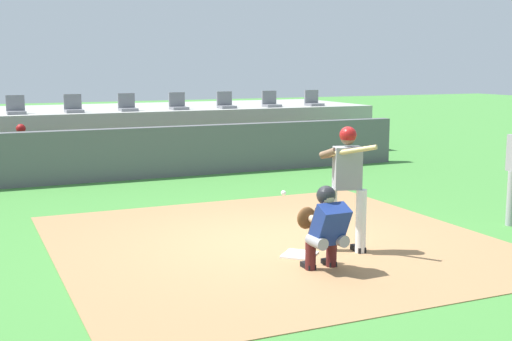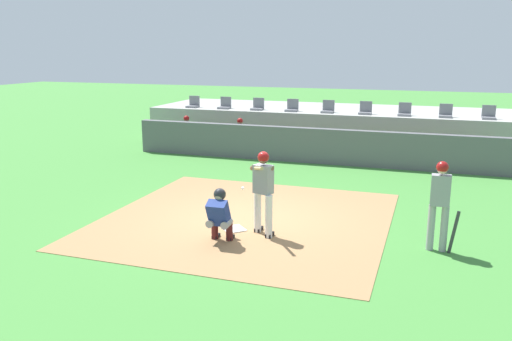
{
  "view_description": "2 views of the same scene",
  "coord_description": "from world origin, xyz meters",
  "px_view_note": "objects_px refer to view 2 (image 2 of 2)",
  "views": [
    {
      "loc": [
        -4.24,
        -8.87,
        2.66
      ],
      "look_at": [
        0.0,
        0.7,
        1.0
      ],
      "focal_mm": 47.11,
      "sensor_mm": 36.0,
      "label": 1
    },
    {
      "loc": [
        3.95,
        -10.87,
        3.87
      ],
      "look_at": [
        0.0,
        0.7,
        1.0
      ],
      "focal_mm": 36.81,
      "sensor_mm": 36.0,
      "label": 2
    }
  ],
  "objects_px": {
    "catcher_crouched": "(220,213)",
    "stadium_seat_2": "(258,107)",
    "stadium_seat_7": "(446,114)",
    "dugout_player_0": "(185,132)",
    "batter_at_plate": "(263,188)",
    "stadium_seat_4": "(328,109)",
    "stadium_seat_3": "(292,108)",
    "home_plate": "(234,229)",
    "stadium_seat_5": "(365,111)",
    "dugout_player_1": "(239,135)",
    "stadium_seat_1": "(225,105)",
    "on_deck_batter": "(440,200)",
    "stadium_seat_0": "(193,104)",
    "stadium_seat_6": "(405,112)",
    "stadium_seat_8": "(489,115)"
  },
  "relations": [
    {
      "from": "dugout_player_1",
      "to": "stadium_seat_1",
      "type": "xyz_separation_m",
      "value": [
        -1.39,
        2.03,
        0.86
      ]
    },
    {
      "from": "stadium_seat_7",
      "to": "catcher_crouched",
      "type": "bearing_deg",
      "value": -111.75
    },
    {
      "from": "stadium_seat_6",
      "to": "stadium_seat_0",
      "type": "bearing_deg",
      "value": 180.0
    },
    {
      "from": "batter_at_plate",
      "to": "stadium_seat_5",
      "type": "height_order",
      "value": "stadium_seat_5"
    },
    {
      "from": "stadium_seat_6",
      "to": "stadium_seat_8",
      "type": "distance_m",
      "value": 2.89
    },
    {
      "from": "catcher_crouched",
      "to": "stadium_seat_5",
      "type": "distance_m",
      "value": 11.04
    },
    {
      "from": "home_plate",
      "to": "on_deck_batter",
      "type": "distance_m",
      "value": 4.3
    },
    {
      "from": "catcher_crouched",
      "to": "dugout_player_1",
      "type": "distance_m",
      "value": 9.34
    },
    {
      "from": "stadium_seat_5",
      "to": "stadium_seat_8",
      "type": "height_order",
      "value": "same"
    },
    {
      "from": "dugout_player_1",
      "to": "stadium_seat_8",
      "type": "distance_m",
      "value": 9.0
    },
    {
      "from": "catcher_crouched",
      "to": "stadium_seat_2",
      "type": "bearing_deg",
      "value": 104.77
    },
    {
      "from": "on_deck_batter",
      "to": "stadium_seat_4",
      "type": "relative_size",
      "value": 3.72
    },
    {
      "from": "stadium_seat_7",
      "to": "dugout_player_0",
      "type": "bearing_deg",
      "value": -167.92
    },
    {
      "from": "stadium_seat_1",
      "to": "stadium_seat_6",
      "type": "xyz_separation_m",
      "value": [
        7.22,
        0.0,
        0.0
      ]
    },
    {
      "from": "stadium_seat_0",
      "to": "dugout_player_1",
      "type": "bearing_deg",
      "value": -35.71
    },
    {
      "from": "stadium_seat_0",
      "to": "stadium_seat_7",
      "type": "relative_size",
      "value": 1.0
    },
    {
      "from": "dugout_player_0",
      "to": "stadium_seat_4",
      "type": "height_order",
      "value": "stadium_seat_4"
    },
    {
      "from": "catcher_crouched",
      "to": "stadium_seat_3",
      "type": "xyz_separation_m",
      "value": [
        -1.43,
        10.9,
        0.93
      ]
    },
    {
      "from": "on_deck_batter",
      "to": "stadium_seat_3",
      "type": "bearing_deg",
      "value": 119.37
    },
    {
      "from": "home_plate",
      "to": "stadium_seat_8",
      "type": "relative_size",
      "value": 0.92
    },
    {
      "from": "batter_at_plate",
      "to": "catcher_crouched",
      "type": "xyz_separation_m",
      "value": [
        -0.71,
        -0.64,
        -0.43
      ]
    },
    {
      "from": "stadium_seat_3",
      "to": "stadium_seat_4",
      "type": "height_order",
      "value": "same"
    },
    {
      "from": "dugout_player_0",
      "to": "stadium_seat_2",
      "type": "xyz_separation_m",
      "value": [
        2.29,
        2.03,
        0.86
      ]
    },
    {
      "from": "batter_at_plate",
      "to": "stadium_seat_4",
      "type": "height_order",
      "value": "stadium_seat_4"
    },
    {
      "from": "stadium_seat_5",
      "to": "stadium_seat_7",
      "type": "height_order",
      "value": "same"
    },
    {
      "from": "stadium_seat_1",
      "to": "stadium_seat_4",
      "type": "bearing_deg",
      "value": 0.0
    },
    {
      "from": "dugout_player_1",
      "to": "batter_at_plate",
      "type": "bearing_deg",
      "value": -66.13
    },
    {
      "from": "stadium_seat_4",
      "to": "stadium_seat_5",
      "type": "xyz_separation_m",
      "value": [
        1.44,
        0.0,
        0.0
      ]
    },
    {
      "from": "stadium_seat_3",
      "to": "stadium_seat_4",
      "type": "xyz_separation_m",
      "value": [
        1.44,
        0.0,
        0.0
      ]
    },
    {
      "from": "dugout_player_0",
      "to": "stadium_seat_4",
      "type": "bearing_deg",
      "value": 21.46
    },
    {
      "from": "stadium_seat_4",
      "to": "on_deck_batter",
      "type": "bearing_deg",
      "value": -67.3
    },
    {
      "from": "catcher_crouched",
      "to": "stadium_seat_2",
      "type": "height_order",
      "value": "stadium_seat_2"
    },
    {
      "from": "dugout_player_0",
      "to": "stadium_seat_7",
      "type": "bearing_deg",
      "value": 12.08
    },
    {
      "from": "catcher_crouched",
      "to": "stadium_seat_8",
      "type": "relative_size",
      "value": 3.41
    },
    {
      "from": "stadium_seat_7",
      "to": "stadium_seat_5",
      "type": "bearing_deg",
      "value": 180.0
    },
    {
      "from": "stadium_seat_0",
      "to": "stadium_seat_2",
      "type": "bearing_deg",
      "value": 0.0
    },
    {
      "from": "batter_at_plate",
      "to": "catcher_crouched",
      "type": "relative_size",
      "value": 1.1
    },
    {
      "from": "dugout_player_0",
      "to": "stadium_seat_5",
      "type": "height_order",
      "value": "stadium_seat_5"
    },
    {
      "from": "stadium_seat_6",
      "to": "dugout_player_0",
      "type": "bearing_deg",
      "value": -165.84
    },
    {
      "from": "batter_at_plate",
      "to": "on_deck_batter",
      "type": "bearing_deg",
      "value": 4.41
    },
    {
      "from": "dugout_player_0",
      "to": "dugout_player_1",
      "type": "height_order",
      "value": "same"
    },
    {
      "from": "stadium_seat_5",
      "to": "stadium_seat_7",
      "type": "distance_m",
      "value": 2.89
    },
    {
      "from": "stadium_seat_1",
      "to": "stadium_seat_5",
      "type": "height_order",
      "value": "same"
    },
    {
      "from": "stadium_seat_0",
      "to": "stadium_seat_3",
      "type": "bearing_deg",
      "value": 0.0
    },
    {
      "from": "home_plate",
      "to": "on_deck_batter",
      "type": "bearing_deg",
      "value": 2.59
    },
    {
      "from": "stadium_seat_2",
      "to": "stadium_seat_5",
      "type": "distance_m",
      "value": 4.33
    },
    {
      "from": "stadium_seat_4",
      "to": "stadium_seat_5",
      "type": "bearing_deg",
      "value": 0.0
    },
    {
      "from": "batter_at_plate",
      "to": "stadium_seat_4",
      "type": "distance_m",
      "value": 10.29
    },
    {
      "from": "batter_at_plate",
      "to": "stadium_seat_0",
      "type": "xyz_separation_m",
      "value": [
        -6.47,
        10.26,
        0.5
      ]
    },
    {
      "from": "home_plate",
      "to": "stadium_seat_4",
      "type": "xyz_separation_m",
      "value": [
        0.0,
        10.18,
        1.51
      ]
    }
  ]
}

